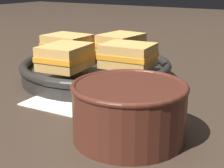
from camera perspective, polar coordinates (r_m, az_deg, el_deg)
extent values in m
plane|color=#382B21|center=(0.61, -2.36, -3.14)|extent=(4.00, 4.00, 0.00)
cube|color=white|center=(0.62, -3.11, -2.48)|extent=(0.21, 0.18, 0.00)
cylinder|color=#4C2319|center=(0.46, 2.87, -4.65)|extent=(0.15, 0.15, 0.08)
cylinder|color=#C14C19|center=(0.45, 2.91, -1.68)|extent=(0.13, 0.13, 0.01)
torus|color=#4C2319|center=(0.45, 2.93, -0.35)|extent=(0.16, 0.16, 0.01)
cube|color=#9E9EA3|center=(0.63, -6.97, -1.57)|extent=(0.11, 0.04, 0.01)
ellipsoid|color=#9E9EA3|center=(0.61, 0.46, -2.22)|extent=(0.06, 0.04, 0.01)
cylinder|color=black|center=(0.74, -2.67, 1.69)|extent=(0.31, 0.31, 0.02)
torus|color=black|center=(0.74, -2.69, 3.27)|extent=(0.32, 0.32, 0.02)
cube|color=tan|center=(0.67, -7.69, 3.37)|extent=(0.09, 0.10, 0.02)
cube|color=orange|center=(0.67, -7.74, 4.53)|extent=(0.09, 0.11, 0.01)
cube|color=tan|center=(0.67, -7.79, 5.70)|extent=(0.09, 0.10, 0.02)
cube|color=tan|center=(0.68, 2.70, 3.62)|extent=(0.10, 0.09, 0.02)
cube|color=orange|center=(0.68, 2.72, 4.77)|extent=(0.11, 0.09, 0.01)
cube|color=tan|center=(0.67, 2.74, 5.94)|extent=(0.10, 0.09, 0.02)
cube|color=tan|center=(0.80, 1.51, 5.68)|extent=(0.09, 0.10, 0.02)
cube|color=orange|center=(0.79, 1.51, 6.67)|extent=(0.09, 0.11, 0.01)
cube|color=tan|center=(0.79, 1.52, 7.66)|extent=(0.09, 0.10, 0.02)
cube|color=tan|center=(0.79, -7.36, 5.47)|extent=(0.10, 0.08, 0.02)
cube|color=orange|center=(0.79, -7.40, 6.47)|extent=(0.10, 0.08, 0.01)
cube|color=tan|center=(0.79, -7.44, 7.47)|extent=(0.10, 0.08, 0.02)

